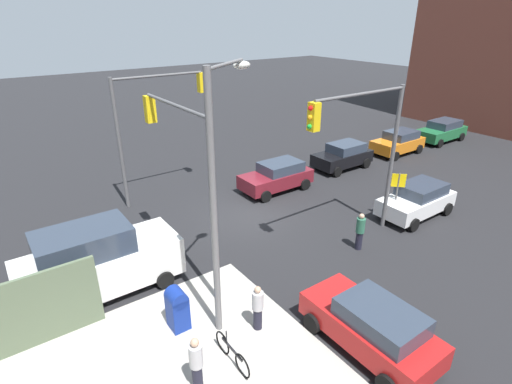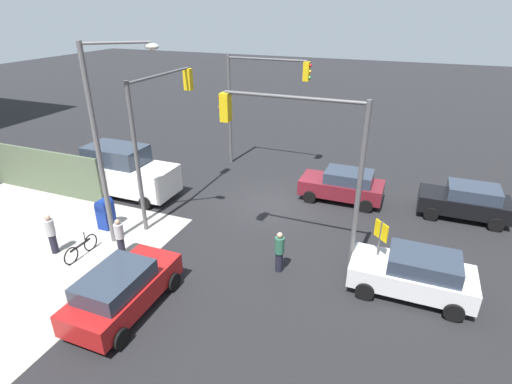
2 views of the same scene
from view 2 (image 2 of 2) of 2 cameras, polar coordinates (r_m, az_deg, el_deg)
ground_plane at (r=20.15m, az=2.65°, el=-1.67°), size 120.00×120.00×0.00m
traffic_signal_nw_corner at (r=13.69m, az=6.78°, el=5.87°), size 5.22×0.36×6.50m
traffic_signal_se_corner at (r=23.53m, az=0.41°, el=14.19°), size 4.98×0.36×6.50m
traffic_signal_ne_corner at (r=18.21m, az=-13.69°, el=10.16°), size 0.36×4.84×6.50m
street_lamp_corner at (r=16.25m, az=-20.69°, el=7.86°), size 2.32×1.69×8.00m
warning_sign_two_way at (r=14.66m, az=17.24°, el=-6.68°), size 0.48×0.48×2.40m
mailbox_blue at (r=18.91m, az=-20.71°, el=-2.73°), size 0.56×0.64×1.43m
coupe_black at (r=20.93m, az=27.77°, el=-1.13°), size 3.92×2.02×1.62m
coupe_white at (r=14.83m, az=21.66°, el=-10.73°), size 4.06×2.02×1.62m
coupe_red at (r=13.84m, az=-18.56°, el=-13.03°), size 2.02×4.14×1.62m
coupe_maroon at (r=20.63m, az=12.34°, el=0.99°), size 4.09×2.02×1.62m
van_white_delivery at (r=21.75m, az=-18.34°, el=2.80°), size 5.40×2.32×2.62m
pedestrian_crossing at (r=14.90m, az=3.36°, el=-8.45°), size 0.36×0.36×1.66m
pedestrian_waiting at (r=16.70m, az=-18.89°, el=-6.05°), size 0.36×0.36×1.59m
pedestrian_walking_north at (r=17.84m, az=-27.22°, el=-5.28°), size 0.36×0.36×1.72m
bicycle_leaning_on_fence at (r=17.40m, az=-23.70°, el=-7.41°), size 0.05×1.75×0.97m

